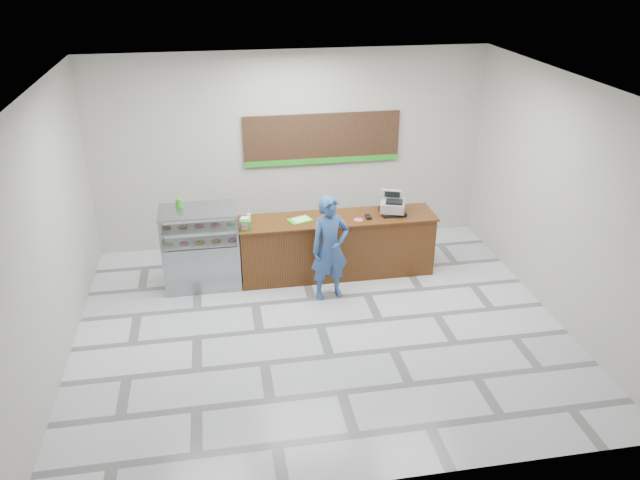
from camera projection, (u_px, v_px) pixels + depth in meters
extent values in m
plane|color=silver|center=(320.00, 326.00, 9.16)|extent=(7.00, 7.00, 0.00)
plane|color=#BCB8AD|center=(291.00, 151.00, 11.07)|extent=(7.00, 0.00, 7.00)
plane|color=silver|center=(320.00, 86.00, 7.65)|extent=(7.00, 7.00, 0.00)
cube|color=#5D3214|center=(337.00, 247.00, 10.41)|extent=(3.20, 0.70, 1.00)
cube|color=#5D3214|center=(337.00, 218.00, 10.19)|extent=(3.26, 0.76, 0.03)
cube|color=gray|center=(203.00, 262.00, 10.11)|extent=(1.20, 0.70, 0.80)
cube|color=white|center=(199.00, 226.00, 9.83)|extent=(1.20, 0.70, 0.50)
cube|color=gray|center=(198.00, 211.00, 9.71)|extent=(1.22, 0.72, 0.03)
cube|color=silver|center=(200.00, 239.00, 9.93)|extent=(1.14, 0.64, 0.02)
cube|color=silver|center=(199.00, 225.00, 9.82)|extent=(1.14, 0.64, 0.02)
torus|color=#80C76C|center=(168.00, 242.00, 9.75)|extent=(0.15, 0.15, 0.05)
torus|color=#CF578A|center=(184.00, 241.00, 9.79)|extent=(0.15, 0.15, 0.05)
torus|color=olive|center=(200.00, 240.00, 9.82)|extent=(0.15, 0.15, 0.05)
torus|color=olive|center=(216.00, 239.00, 9.86)|extent=(0.15, 0.15, 0.05)
torus|color=#CF578A|center=(232.00, 238.00, 9.90)|extent=(0.15, 0.15, 0.05)
torus|color=olive|center=(167.00, 224.00, 9.78)|extent=(0.15, 0.15, 0.05)
torus|color=olive|center=(183.00, 223.00, 9.82)|extent=(0.15, 0.15, 0.05)
torus|color=#CF578A|center=(199.00, 222.00, 9.85)|extent=(0.15, 0.15, 0.05)
torus|color=#CF578A|center=(215.00, 221.00, 9.89)|extent=(0.15, 0.15, 0.05)
torus|color=#80C76C|center=(231.00, 220.00, 9.93)|extent=(0.15, 0.15, 0.05)
cube|color=black|center=(322.00, 139.00, 11.04)|extent=(2.80, 0.05, 0.90)
cube|color=green|center=(322.00, 161.00, 11.18)|extent=(2.80, 0.02, 0.10)
cube|color=black|center=(392.00, 212.00, 10.33)|extent=(0.39, 0.39, 0.06)
cube|color=gray|center=(393.00, 206.00, 10.28)|extent=(0.50, 0.51, 0.16)
cube|color=black|center=(394.00, 202.00, 10.17)|extent=(0.32, 0.27, 0.04)
cube|color=gray|center=(391.00, 194.00, 10.32)|extent=(0.34, 0.20, 0.16)
cube|color=black|center=(392.00, 194.00, 10.26)|extent=(0.24, 0.10, 0.10)
cube|color=black|center=(368.00, 217.00, 10.15)|extent=(0.09, 0.17, 0.04)
cube|color=#3CCF1C|center=(300.00, 220.00, 10.07)|extent=(0.44, 0.38, 0.02)
cube|color=white|center=(301.00, 219.00, 10.07)|extent=(0.31, 0.27, 0.00)
cube|color=white|center=(245.00, 221.00, 9.91)|extent=(0.17, 0.17, 0.11)
cylinder|color=silver|center=(249.00, 217.00, 10.07)|extent=(0.07, 0.07, 0.11)
cube|color=green|center=(246.00, 225.00, 9.73)|extent=(0.18, 0.13, 0.15)
cylinder|color=#CF578A|center=(358.00, 220.00, 10.09)|extent=(0.15, 0.15, 0.00)
cylinder|color=green|center=(180.00, 203.00, 9.77)|extent=(0.08, 0.08, 0.13)
cylinder|color=green|center=(178.00, 202.00, 9.83)|extent=(0.08, 0.08, 0.13)
imported|color=#2D4E85|center=(330.00, 248.00, 9.58)|extent=(0.68, 0.51, 1.69)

